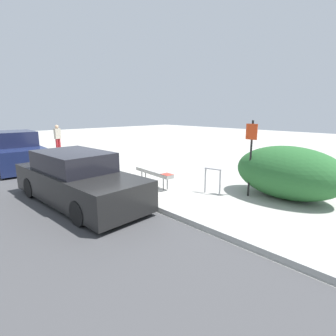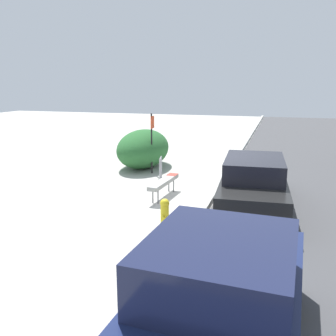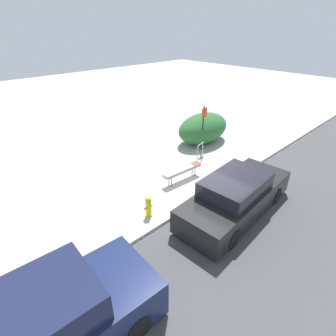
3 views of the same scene
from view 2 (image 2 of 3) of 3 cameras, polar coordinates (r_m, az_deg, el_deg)
name	(u,v)px [view 2 (image 2 of 3)]	position (r m, az deg, el deg)	size (l,w,h in m)	color
ground_plane	(208,204)	(10.94, 6.12, -5.41)	(60.00, 60.00, 0.00)	#ADAAA3
curb	(208,201)	(10.92, 6.13, -5.09)	(60.00, 0.20, 0.13)	#A8A8A3
bench	(164,182)	(11.36, -0.64, -2.16)	(1.85, 0.45, 0.55)	#515156
bike_rack	(161,166)	(13.39, -1.14, 0.27)	(0.55, 0.17, 0.83)	#99999E
sign_post	(152,138)	(14.26, -2.47, 4.64)	(0.36, 0.08, 2.30)	black
fire_hydrant	(165,213)	(8.89, -0.50, -6.91)	(0.36, 0.22, 0.77)	gold
shrub_hedge	(143,149)	(15.39, -3.78, 2.96)	(3.20, 1.94, 1.56)	#28602D
parked_car_near	(253,185)	(10.63, 12.88, -2.52)	(4.84, 1.98, 1.45)	black
parked_car_far	(221,307)	(4.92, 8.03, -20.26)	(4.14, 2.06, 1.68)	black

